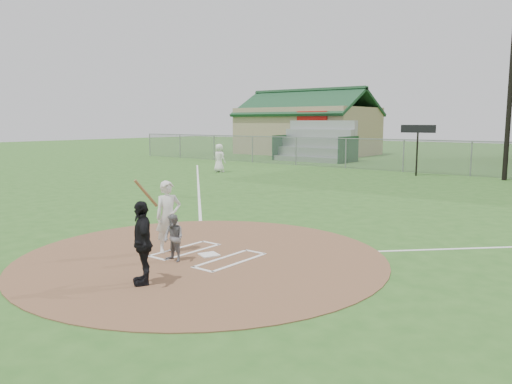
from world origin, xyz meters
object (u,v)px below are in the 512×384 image
Objects in this scene: home_plate at (209,255)px; ondeck_player at (219,158)px; catcher at (174,238)px; batter_at_plate at (168,216)px; umpire at (142,243)px.

home_plate is 0.23× the size of ondeck_player.
home_plate is at bearing 74.27° from catcher.
catcher is at bearing -34.60° from batter_at_plate.
catcher is 0.60× the size of ondeck_player.
umpire reaches higher than home_plate.
catcher is 0.59× the size of batter_at_plate.
home_plate is 2.43m from umpire.
ondeck_player is (-12.66, 15.46, 0.33)m from catcher.
ondeck_player reaches higher than umpire.
home_plate is at bearing 131.87° from ondeck_player.
ondeck_player reaches higher than home_plate.
batter_at_plate reaches higher than home_plate.
ondeck_player is 19.17m from batter_at_plate.
ondeck_player is at bearing 131.56° from catcher.
umpire is at bearing -61.96° from catcher.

